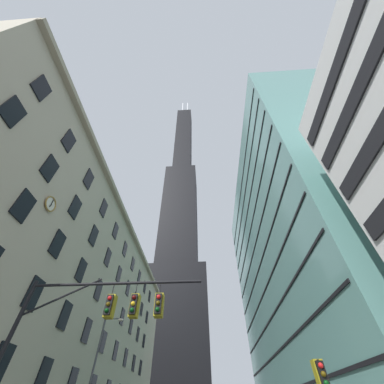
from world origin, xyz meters
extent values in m
cube|color=#B2A88E|center=(-19.60, 23.55, 12.70)|extent=(17.21, 59.11, 25.41)
cube|color=#9E937A|center=(-10.75, 23.55, 24.71)|extent=(0.70, 59.11, 0.60)
cube|color=black|center=(-10.95, 13.00, 4.00)|extent=(0.14, 1.40, 2.20)
cube|color=black|center=(-10.95, 18.00, 4.00)|extent=(0.14, 1.40, 2.20)
cube|color=black|center=(-10.95, 8.00, 8.20)|extent=(0.14, 1.40, 2.20)
cube|color=black|center=(-10.95, 13.00, 8.20)|extent=(0.14, 1.40, 2.20)
cube|color=black|center=(-10.95, 18.00, 8.20)|extent=(0.14, 1.40, 2.20)
cube|color=black|center=(-10.95, 23.00, 8.20)|extent=(0.14, 1.40, 2.20)
cube|color=black|center=(-10.95, 28.00, 8.20)|extent=(0.14, 1.40, 2.20)
cube|color=black|center=(-10.95, 33.00, 8.20)|extent=(0.14, 1.40, 2.20)
cube|color=black|center=(-10.95, 38.00, 8.20)|extent=(0.14, 1.40, 2.20)
cube|color=black|center=(-10.95, 43.00, 8.20)|extent=(0.14, 1.40, 2.20)
cube|color=black|center=(-10.95, 3.00, 12.40)|extent=(0.14, 1.40, 2.20)
cube|color=black|center=(-10.95, 8.00, 12.40)|extent=(0.14, 1.40, 2.20)
cube|color=black|center=(-10.95, 13.00, 12.40)|extent=(0.14, 1.40, 2.20)
cube|color=black|center=(-10.95, 18.00, 12.40)|extent=(0.14, 1.40, 2.20)
cube|color=black|center=(-10.95, 23.00, 12.40)|extent=(0.14, 1.40, 2.20)
cube|color=black|center=(-10.95, 28.00, 12.40)|extent=(0.14, 1.40, 2.20)
cube|color=black|center=(-10.95, 33.00, 12.40)|extent=(0.14, 1.40, 2.20)
cube|color=black|center=(-10.95, 38.00, 12.40)|extent=(0.14, 1.40, 2.20)
cube|color=black|center=(-10.95, 43.00, 12.40)|extent=(0.14, 1.40, 2.20)
cube|color=black|center=(-10.95, -2.00, 16.60)|extent=(0.14, 1.40, 2.20)
cube|color=black|center=(-10.95, 3.00, 16.60)|extent=(0.14, 1.40, 2.20)
cube|color=black|center=(-10.95, 8.00, 16.60)|extent=(0.14, 1.40, 2.20)
cube|color=black|center=(-10.95, 13.00, 16.60)|extent=(0.14, 1.40, 2.20)
cube|color=black|center=(-10.95, 18.00, 16.60)|extent=(0.14, 1.40, 2.20)
cube|color=black|center=(-10.95, 23.00, 16.60)|extent=(0.14, 1.40, 2.20)
cube|color=black|center=(-10.95, 28.00, 16.60)|extent=(0.14, 1.40, 2.20)
cube|color=black|center=(-10.95, 33.00, 16.60)|extent=(0.14, 1.40, 2.20)
cube|color=black|center=(-10.95, 38.00, 16.60)|extent=(0.14, 1.40, 2.20)
cube|color=black|center=(-10.95, 43.00, 16.60)|extent=(0.14, 1.40, 2.20)
cube|color=black|center=(-10.95, -2.00, 20.80)|extent=(0.14, 1.40, 2.20)
cube|color=black|center=(-10.95, 3.00, 20.80)|extent=(0.14, 1.40, 2.20)
cube|color=black|center=(-10.95, 8.00, 20.80)|extent=(0.14, 1.40, 2.20)
cube|color=black|center=(-10.95, 13.00, 20.80)|extent=(0.14, 1.40, 2.20)
cube|color=black|center=(-10.95, 18.00, 20.80)|extent=(0.14, 1.40, 2.20)
cube|color=black|center=(-10.95, 23.00, 20.80)|extent=(0.14, 1.40, 2.20)
cube|color=black|center=(-10.95, 28.00, 20.80)|extent=(0.14, 1.40, 2.20)
cube|color=black|center=(-10.95, 33.00, 20.80)|extent=(0.14, 1.40, 2.20)
cube|color=black|center=(-10.95, 38.00, 20.80)|extent=(0.14, 1.40, 2.20)
cube|color=black|center=(-10.95, 43.00, 20.80)|extent=(0.14, 1.40, 2.20)
torus|color=olive|center=(-10.88, 5.00, 14.35)|extent=(0.12, 1.35, 1.35)
cylinder|color=silver|center=(-10.92, 5.00, 14.35)|extent=(0.05, 1.16, 1.16)
cube|color=black|center=(-10.85, 5.04, 14.20)|extent=(0.03, 0.17, 0.35)
cube|color=black|center=(-10.85, 5.03, 14.60)|extent=(0.03, 0.11, 0.52)
cube|color=black|center=(-11.29, 91.06, 23.55)|extent=(26.72, 26.72, 47.10)
cube|color=black|center=(-11.29, 91.06, 81.35)|extent=(18.70, 18.70, 68.51)
cube|color=black|center=(-11.29, 91.06, 158.42)|extent=(12.02, 12.02, 85.63)
cylinder|color=silver|center=(-13.69, 91.06, 214.80)|extent=(1.20, 1.20, 27.12)
cylinder|color=silver|center=(-8.88, 91.06, 214.80)|extent=(1.20, 1.20, 27.12)
cube|color=black|center=(10.95, -2.41, 15.00)|extent=(0.16, 10.38, 1.10)
cube|color=black|center=(10.95, -2.41, 18.00)|extent=(0.16, 10.38, 1.10)
cube|color=slate|center=(18.93, 30.33, 22.90)|extent=(15.87, 48.36, 45.80)
cube|color=black|center=(10.96, 30.33, 8.00)|extent=(0.12, 47.36, 0.24)
cube|color=black|center=(10.96, 30.33, 12.00)|extent=(0.12, 47.36, 0.24)
cube|color=black|center=(10.96, 30.33, 16.00)|extent=(0.12, 47.36, 0.24)
cube|color=black|center=(10.96, 30.33, 20.00)|extent=(0.12, 47.36, 0.24)
cube|color=black|center=(10.96, 30.33, 24.00)|extent=(0.12, 47.36, 0.24)
cube|color=black|center=(10.96, 30.33, 28.00)|extent=(0.12, 47.36, 0.24)
cube|color=black|center=(10.96, 30.33, 32.00)|extent=(0.12, 47.36, 0.24)
cube|color=black|center=(10.96, 30.33, 36.00)|extent=(0.12, 47.36, 0.24)
cube|color=black|center=(10.96, 30.33, 40.00)|extent=(0.12, 47.36, 0.24)
cylinder|color=black|center=(-2.82, 2.96, 6.59)|extent=(8.68, 0.14, 0.14)
cylinder|color=black|center=(-5.42, 2.96, 5.99)|extent=(3.56, 0.10, 1.79)
cylinder|color=black|center=(-2.93, 2.96, 6.29)|extent=(0.04, 0.04, 0.60)
cube|color=black|center=(-2.93, 2.96, 5.54)|extent=(0.30, 0.30, 0.90)
cube|color=olive|center=(-2.93, 3.13, 5.54)|extent=(0.40, 0.40, 1.04)
sphere|color=red|center=(-2.93, 2.80, 5.82)|extent=(0.20, 0.20, 0.20)
sphere|color=#4B3A08|center=(-2.93, 2.80, 5.54)|extent=(0.20, 0.20, 0.20)
sphere|color=#083D10|center=(-2.93, 2.80, 5.26)|extent=(0.20, 0.20, 0.20)
cylinder|color=black|center=(-1.73, 2.96, 6.29)|extent=(0.04, 0.04, 0.60)
cube|color=black|center=(-1.73, 2.96, 5.54)|extent=(0.30, 0.30, 0.90)
cube|color=olive|center=(-1.73, 3.13, 5.54)|extent=(0.40, 0.40, 1.04)
sphere|color=#450808|center=(-1.73, 2.80, 5.82)|extent=(0.20, 0.20, 0.20)
sphere|color=yellow|center=(-1.73, 2.80, 5.54)|extent=(0.20, 0.20, 0.20)
sphere|color=#083D10|center=(-1.73, 2.80, 5.26)|extent=(0.20, 0.20, 0.20)
cylinder|color=black|center=(-0.54, 2.96, 6.29)|extent=(0.04, 0.04, 0.60)
cube|color=black|center=(-0.54, 2.96, 5.54)|extent=(0.30, 0.30, 0.90)
cube|color=olive|center=(-0.54, 3.13, 5.54)|extent=(0.40, 0.40, 1.04)
sphere|color=red|center=(-0.54, 2.80, 5.82)|extent=(0.20, 0.20, 0.20)
sphere|color=#4B3A08|center=(-0.54, 2.80, 5.54)|extent=(0.20, 0.20, 0.20)
sphere|color=#083D10|center=(-0.54, 2.80, 5.26)|extent=(0.20, 0.20, 0.20)
cube|color=black|center=(6.31, 3.78, 2.96)|extent=(0.30, 0.30, 0.90)
cube|color=olive|center=(6.31, 3.95, 2.96)|extent=(0.40, 0.40, 1.04)
sphere|color=red|center=(6.31, 3.62, 3.24)|extent=(0.20, 0.20, 0.20)
sphere|color=#4B3A08|center=(6.31, 3.62, 2.96)|extent=(0.20, 0.20, 0.20)
sphere|color=#083D10|center=(6.31, 3.62, 2.68)|extent=(0.20, 0.20, 0.20)
cylinder|color=#47474C|center=(-8.31, 15.77, 4.46)|extent=(0.18, 0.18, 8.62)
cylinder|color=#47474C|center=(-7.54, 15.77, 8.62)|extent=(1.53, 0.10, 0.10)
ellipsoid|color=#EFE5C6|center=(-6.77, 15.77, 8.52)|extent=(0.56, 0.32, 0.24)
camera|label=1|loc=(1.77, -8.33, 1.71)|focal=21.27mm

